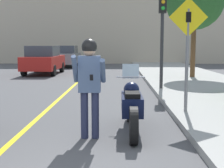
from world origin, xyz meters
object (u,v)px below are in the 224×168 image
object	(u,v)px
parked_car_grey	(66,56)
motorcycle	(132,106)
traffic_light	(162,21)
crossing_sign	(188,44)
person_biker	(89,77)
parked_car_red	(44,60)
street_tree	(195,1)

from	to	relation	value
parked_car_grey	motorcycle	bearing A→B (deg)	-76.64
motorcycle	traffic_light	size ratio (longest dim) A/B	0.66
parked_car_grey	crossing_sign	bearing A→B (deg)	-71.52
person_biker	crossing_sign	size ratio (longest dim) A/B	0.69
person_biker	parked_car_red	xyz separation A→B (m)	(-3.92, 12.84, -0.29)
motorcycle	person_biker	size ratio (longest dim) A/B	1.26
motorcycle	street_tree	world-z (taller)	street_tree
person_biker	motorcycle	bearing A→B (deg)	31.49
motorcycle	crossing_sign	size ratio (longest dim) A/B	0.86
crossing_sign	traffic_light	world-z (taller)	traffic_light
person_biker	crossing_sign	bearing A→B (deg)	39.73
motorcycle	parked_car_red	size ratio (longest dim) A/B	0.55
crossing_sign	parked_car_grey	xyz separation A→B (m)	(-5.76, 17.25, -0.90)
crossing_sign	street_tree	bearing A→B (deg)	75.77
motorcycle	parked_car_red	distance (m)	13.23
person_biker	parked_car_red	world-z (taller)	person_biker
traffic_light	parked_car_red	distance (m)	9.44
person_biker	parked_car_grey	distance (m)	19.38
parked_car_red	motorcycle	bearing A→B (deg)	-69.10
person_biker	traffic_light	size ratio (longest dim) A/B	0.53
motorcycle	street_tree	xyz separation A→B (m)	(3.43, 9.45, 3.34)
street_tree	traffic_light	bearing A→B (deg)	-116.98
motorcycle	crossing_sign	bearing A→B (deg)	43.79
person_biker	parked_car_grey	size ratio (longest dim) A/B	0.44
parked_car_red	crossing_sign	bearing A→B (deg)	-61.20
crossing_sign	parked_car_red	xyz separation A→B (m)	(-6.08, 11.05, -0.90)
person_biker	crossing_sign	xyz separation A→B (m)	(2.15, 1.79, 0.61)
crossing_sign	parked_car_grey	bearing A→B (deg)	108.48
person_biker	street_tree	bearing A→B (deg)	67.00
person_biker	parked_car_grey	bearing A→B (deg)	100.74
crossing_sign	traffic_light	distance (m)	4.08
street_tree	person_biker	bearing A→B (deg)	-113.00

